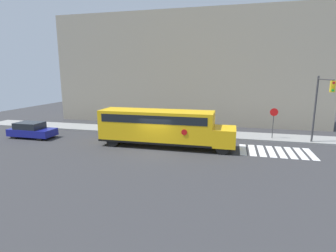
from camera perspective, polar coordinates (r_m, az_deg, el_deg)
name	(u,v)px	position (r m, az deg, el deg)	size (l,w,h in m)	color
ground_plane	(155,151)	(20.61, -2.84, -5.39)	(60.00, 60.00, 0.00)	#333335
sidewalk_strip	(173,132)	(26.67, 1.20, -1.33)	(44.00, 3.00, 0.15)	gray
building_backdrop	(186,69)	(32.40, 3.86, 12.30)	(32.00, 4.00, 12.95)	#9E937F
crosswalk_stripes	(276,152)	(21.97, 22.42, -5.19)	(5.40, 3.20, 0.01)	white
school_bus	(161,126)	(21.43, -1.50, 0.02)	(11.01, 2.57, 2.98)	yellow
parked_car	(32,130)	(27.66, -27.56, -0.81)	(4.24, 1.83, 1.46)	navy
stop_sign	(273,119)	(25.41, 21.98, 1.41)	(0.70, 0.10, 2.89)	#38383A
traffic_light	(320,101)	(24.20, 30.24, 4.80)	(0.28, 3.72, 5.74)	#38383A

